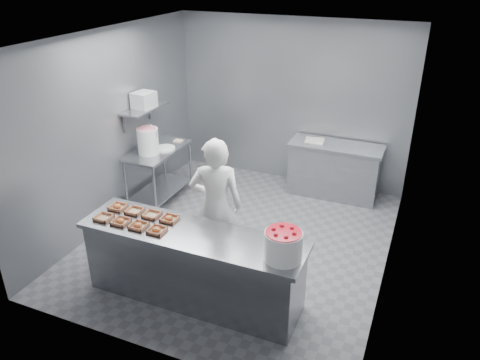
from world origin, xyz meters
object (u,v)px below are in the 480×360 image
object	(u,v)px
tray_2	(138,226)
tray_4	(118,207)
tray_7	(169,219)
tray_1	(121,221)
back_counter	(334,170)
tray_6	(152,215)
tray_5	(135,211)
glaze_bucket	(148,140)
appliance	(144,100)
service_counter	(193,266)
tray_3	(157,230)
tray_0	(104,217)
worker	(216,206)
strawberry_tub	(283,245)
prep_table	(159,167)

from	to	relation	value
tray_2	tray_4	distance (m)	0.55
tray_2	tray_7	bearing A→B (deg)	48.44
tray_1	back_counter	bearing A→B (deg)	62.78
back_counter	tray_6	size ratio (longest dim) A/B	8.01
tray_5	glaze_bucket	world-z (taller)	glaze_bucket
tray_1	appliance	distance (m)	2.42
service_counter	tray_5	distance (m)	0.97
tray_3	tray_5	bearing A→B (deg)	150.42
tray_0	tray_2	bearing A→B (deg)	-0.00
tray_2	appliance	size ratio (longest dim) A/B	0.59
tray_4	tray_3	bearing A→B (deg)	-20.60
tray_7	worker	world-z (taller)	worker
tray_5	appliance	xyz separation A→B (m)	(-0.98, 1.81, 0.76)
tray_3	tray_5	world-z (taller)	tray_3
back_counter	strawberry_tub	distance (m)	3.39
tray_1	worker	xyz separation A→B (m)	(0.82, 0.80, -0.04)
tray_0	tray_1	size ratio (longest dim) A/B	1.00
worker	tray_0	bearing A→B (deg)	17.21
tray_1	tray_5	size ratio (longest dim) A/B	1.00
tray_6	strawberry_tub	xyz separation A→B (m)	(1.68, -0.21, 0.15)
tray_3	tray_5	xyz separation A→B (m)	(-0.48, 0.27, -0.00)
tray_5	tray_7	xyz separation A→B (m)	(0.48, -0.00, 0.00)
tray_6	tray_2	bearing A→B (deg)	-90.64
prep_table	tray_4	distance (m)	1.93
tray_1	tray_4	distance (m)	0.36
tray_1	tray_7	bearing A→B (deg)	29.42
tray_2	worker	size ratio (longest dim) A/B	0.11
strawberry_tub	worker	bearing A→B (deg)	146.02
tray_7	strawberry_tub	world-z (taller)	strawberry_tub
tray_0	worker	world-z (taller)	worker
prep_table	tray_0	size ratio (longest dim) A/B	6.40
back_counter	tray_0	size ratio (longest dim) A/B	8.01
prep_table	tray_3	distance (m)	2.47
glaze_bucket	tray_4	bearing A→B (deg)	-69.59
prep_table	worker	xyz separation A→B (m)	(1.63, -1.28, 0.29)
tray_0	tray_5	world-z (taller)	same
tray_6	worker	size ratio (longest dim) A/B	0.11
tray_2	tray_7	xyz separation A→B (m)	(0.24, 0.27, 0.00)
back_counter	tray_0	xyz separation A→B (m)	(-1.98, -3.39, 0.47)
tray_2	prep_table	bearing A→B (deg)	116.69
service_counter	tray_6	distance (m)	0.77
tray_4	tray_6	distance (m)	0.48
tray_1	tray_3	xyz separation A→B (m)	(0.48, 0.00, 0.00)
tray_3	appliance	distance (m)	2.65
tray_0	tray_4	world-z (taller)	tray_4
tray_6	strawberry_tub	size ratio (longest dim) A/B	0.49
tray_2	appliance	xyz separation A→B (m)	(-1.22, 2.08, 0.76)
tray_7	strawberry_tub	size ratio (longest dim) A/B	0.49
tray_0	tray_3	world-z (taller)	tray_3
tray_3	tray_7	world-z (taller)	same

